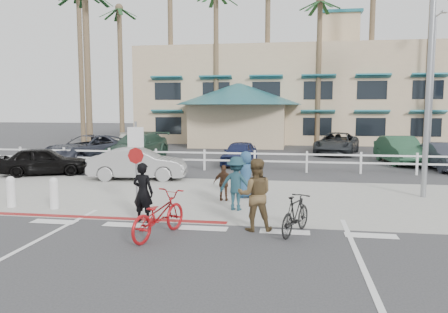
% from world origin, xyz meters
% --- Properties ---
extents(ground, '(140.00, 140.00, 0.00)m').
position_xyz_m(ground, '(0.00, 0.00, 0.00)').
color(ground, '#333335').
extents(bike_path, '(12.00, 16.00, 0.01)m').
position_xyz_m(bike_path, '(0.00, -2.00, 0.00)').
color(bike_path, '#333335').
rests_on(bike_path, ground).
extents(sidewalk_plaza, '(22.00, 7.00, 0.01)m').
position_xyz_m(sidewalk_plaza, '(0.00, 4.50, 0.01)').
color(sidewalk_plaza, gray).
rests_on(sidewalk_plaza, ground).
extents(cross_street, '(40.00, 5.00, 0.01)m').
position_xyz_m(cross_street, '(0.00, 8.50, 0.00)').
color(cross_street, '#333335').
rests_on(cross_street, ground).
extents(parking_lot, '(50.00, 16.00, 0.01)m').
position_xyz_m(parking_lot, '(0.00, 18.00, 0.00)').
color(parking_lot, '#333335').
rests_on(parking_lot, ground).
extents(curb_red, '(7.00, 0.25, 0.02)m').
position_xyz_m(curb_red, '(-3.00, 1.20, 0.01)').
color(curb_red, maroon).
rests_on(curb_red, ground).
extents(rail_fence, '(29.40, 0.16, 1.00)m').
position_xyz_m(rail_fence, '(0.50, 10.50, 0.50)').
color(rail_fence, silver).
rests_on(rail_fence, ground).
extents(building, '(28.00, 16.00, 11.30)m').
position_xyz_m(building, '(2.00, 31.00, 5.65)').
color(building, '#CAB08A').
rests_on(building, ground).
extents(sign_post, '(0.50, 0.10, 2.90)m').
position_xyz_m(sign_post, '(-2.30, 2.20, 1.45)').
color(sign_post, gray).
rests_on(sign_post, ground).
extents(bollard_0, '(0.26, 0.26, 0.95)m').
position_xyz_m(bollard_0, '(-4.80, 2.00, 0.47)').
color(bollard_0, silver).
rests_on(bollard_0, ground).
extents(bollard_1, '(0.26, 0.26, 0.95)m').
position_xyz_m(bollard_1, '(-6.20, 2.00, 0.47)').
color(bollard_1, silver).
rests_on(bollard_1, ground).
extents(streetlight_0, '(0.60, 2.00, 9.00)m').
position_xyz_m(streetlight_0, '(6.50, 5.50, 4.50)').
color(streetlight_0, gray).
rests_on(streetlight_0, ground).
extents(streetlight_1, '(0.60, 2.00, 9.50)m').
position_xyz_m(streetlight_1, '(12.00, 24.00, 4.75)').
color(streetlight_1, gray).
rests_on(streetlight_1, ground).
extents(palm_0, '(4.00, 4.00, 15.00)m').
position_xyz_m(palm_0, '(-16.00, 26.00, 7.50)').
color(palm_0, '#143419').
rests_on(palm_0, ground).
extents(palm_1, '(4.00, 4.00, 13.00)m').
position_xyz_m(palm_1, '(-12.00, 25.00, 6.50)').
color(palm_1, '#143419').
rests_on(palm_1, ground).
extents(palm_2, '(4.00, 4.00, 16.00)m').
position_xyz_m(palm_2, '(-8.00, 26.00, 8.00)').
color(palm_2, '#143419').
rests_on(palm_2, ground).
extents(palm_3, '(4.00, 4.00, 14.00)m').
position_xyz_m(palm_3, '(-4.00, 25.00, 7.00)').
color(palm_3, '#143419').
rests_on(palm_3, ground).
extents(palm_4, '(4.00, 4.00, 15.00)m').
position_xyz_m(palm_4, '(0.00, 26.00, 7.50)').
color(palm_4, '#143419').
rests_on(palm_4, ground).
extents(palm_5, '(4.00, 4.00, 13.00)m').
position_xyz_m(palm_5, '(4.00, 25.00, 6.50)').
color(palm_5, '#143419').
rests_on(palm_5, ground).
extents(palm_6, '(4.00, 4.00, 17.00)m').
position_xyz_m(palm_6, '(8.00, 26.00, 8.50)').
color(palm_6, '#143419').
rests_on(palm_6, ground).
extents(palm_7, '(4.00, 4.00, 14.00)m').
position_xyz_m(palm_7, '(12.00, 25.00, 7.00)').
color(palm_7, '#143419').
rests_on(palm_7, ground).
extents(palm_10, '(4.00, 4.00, 12.00)m').
position_xyz_m(palm_10, '(-10.00, 15.00, 6.00)').
color(palm_10, '#143419').
rests_on(palm_10, ground).
extents(bike_red, '(1.27, 2.11, 1.05)m').
position_xyz_m(bike_red, '(-0.89, -0.22, 0.52)').
color(bike_red, maroon).
rests_on(bike_red, ground).
extents(rider_red, '(0.63, 0.48, 1.58)m').
position_xyz_m(rider_red, '(-1.69, 1.01, 0.79)').
color(rider_red, black).
rests_on(rider_red, ground).
extents(bike_black, '(1.02, 1.64, 0.96)m').
position_xyz_m(bike_black, '(2.25, 0.50, 0.48)').
color(bike_black, black).
rests_on(bike_black, ground).
extents(rider_black, '(0.94, 0.78, 1.78)m').
position_xyz_m(rider_black, '(1.27, 0.68, 0.89)').
color(rider_black, brown).
rests_on(rider_black, ground).
extents(pedestrian_a, '(1.11, 0.75, 1.58)m').
position_xyz_m(pedestrian_a, '(0.55, 2.70, 0.79)').
color(pedestrian_a, '#183742').
rests_on(pedestrian_a, ground).
extents(pedestrian_child, '(0.69, 0.30, 1.17)m').
position_xyz_m(pedestrian_child, '(-0.00, 3.87, 0.59)').
color(pedestrian_child, '#432A1A').
rests_on(pedestrian_child, ground).
extents(pedestrian_b, '(0.88, 0.72, 1.57)m').
position_xyz_m(pedestrian_b, '(0.63, 4.50, 0.78)').
color(pedestrian_b, navy).
rests_on(pedestrian_b, ground).
extents(car_white_sedan, '(4.16, 1.94, 1.32)m').
position_xyz_m(car_white_sedan, '(-4.21, 7.49, 0.66)').
color(car_white_sedan, gray).
rests_on(car_white_sedan, ground).
extents(car_red_compact, '(3.98, 2.79, 1.26)m').
position_xyz_m(car_red_compact, '(-8.77, 7.98, 0.63)').
color(car_red_compact, black).
rests_on(car_red_compact, ground).
extents(lot_car_0, '(4.46, 5.92, 1.49)m').
position_xyz_m(lot_car_0, '(-8.88, 12.64, 0.75)').
color(lot_car_0, '#252833').
rests_on(lot_car_0, ground).
extents(lot_car_1, '(2.69, 5.49, 1.54)m').
position_xyz_m(lot_car_1, '(-6.62, 14.02, 0.77)').
color(lot_car_1, '#264233').
rests_on(lot_car_1, ground).
extents(lot_car_2, '(1.77, 3.75, 1.24)m').
position_xyz_m(lot_car_2, '(-0.59, 12.77, 0.62)').
color(lot_car_2, '#19224A').
rests_on(lot_car_2, ground).
extents(lot_car_3, '(2.03, 4.58, 1.46)m').
position_xyz_m(lot_car_3, '(7.81, 14.62, 0.73)').
color(lot_car_3, '#254C34').
rests_on(lot_car_3, ground).
extents(lot_car_4, '(2.89, 4.49, 1.21)m').
position_xyz_m(lot_car_4, '(-9.09, 18.84, 0.61)').
color(lot_car_4, beige).
rests_on(lot_car_4, ground).
extents(lot_car_5, '(3.47, 5.41, 1.39)m').
position_xyz_m(lot_car_5, '(4.92, 18.84, 0.69)').
color(lot_car_5, '#232629').
rests_on(lot_car_5, ground).
extents(lot_car_6, '(1.71, 4.05, 1.30)m').
position_xyz_m(lot_car_6, '(9.38, 12.48, 0.65)').
color(lot_car_6, '#292B35').
rests_on(lot_car_6, ground).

